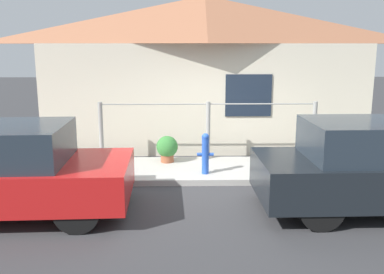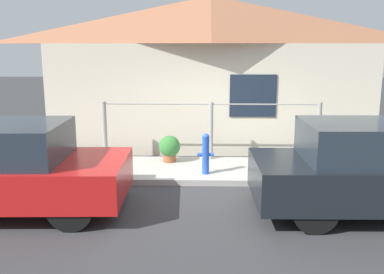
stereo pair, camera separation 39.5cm
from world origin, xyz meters
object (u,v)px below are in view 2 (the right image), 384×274
at_px(car_right, 384,170).
at_px(potted_plant_near_hydrant, 169,148).
at_px(fire_hydrant, 206,153).
at_px(car_left, 8,168).

height_order(car_right, potted_plant_near_hydrant, car_right).
relative_size(car_right, fire_hydrant, 5.05).
height_order(car_left, car_right, car_right).
distance_m(car_left, car_right, 5.94).
relative_size(car_left, car_right, 0.90).
relative_size(car_left, potted_plant_near_hydrant, 6.38).
bearing_deg(fire_hydrant, car_left, -150.97).
bearing_deg(potted_plant_near_hydrant, car_left, -131.77).
height_order(car_left, potted_plant_near_hydrant, car_left).
bearing_deg(car_right, fire_hydrant, 146.73).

